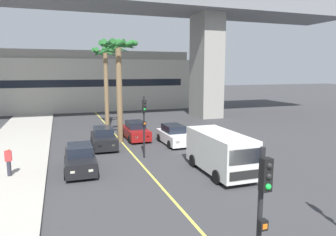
{
  "coord_description": "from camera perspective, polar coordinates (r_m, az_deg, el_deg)",
  "views": [
    {
      "loc": [
        -4.67,
        0.75,
        5.89
      ],
      "look_at": [
        0.0,
        14.0,
        3.72
      ],
      "focal_mm": 32.92,
      "sensor_mm": 36.0,
      "label": 1
    }
  ],
  "objects": [
    {
      "name": "lane_stripe_center",
      "position": [
        24.44,
        -7.86,
        -5.23
      ],
      "size": [
        0.14,
        56.0,
        0.01
      ],
      "primitive_type": "cube",
      "color": "#DBCC4C",
      "rests_on": "ground"
    },
    {
      "name": "bridge_overpass",
      "position": [
        36.9,
        -10.26,
        20.4
      ],
      "size": [
        64.72,
        8.0,
        17.03
      ],
      "color": "slate",
      "rests_on": "ground"
    },
    {
      "name": "pier_building_backdrop",
      "position": [
        48.75,
        -14.01,
        6.65
      ],
      "size": [
        29.14,
        8.04,
        8.7
      ],
      "color": "beige",
      "rests_on": "ground"
    },
    {
      "name": "car_queue_front",
      "position": [
        19.02,
        -15.95,
        -7.33
      ],
      "size": [
        1.92,
        4.15,
        1.56
      ],
      "color": "black",
      "rests_on": "ground"
    },
    {
      "name": "car_queue_second",
      "position": [
        24.23,
        -11.81,
        -3.72
      ],
      "size": [
        1.94,
        4.15,
        1.56
      ],
      "color": "black",
      "rests_on": "ground"
    },
    {
      "name": "car_queue_third",
      "position": [
        24.86,
        1.06,
        -3.21
      ],
      "size": [
        1.85,
        4.11,
        1.56
      ],
      "color": "white",
      "rests_on": "ground"
    },
    {
      "name": "car_queue_fourth",
      "position": [
        26.71,
        -6.01,
        -2.42
      ],
      "size": [
        1.86,
        4.11,
        1.56
      ],
      "color": "maroon",
      "rests_on": "ground"
    },
    {
      "name": "delivery_van",
      "position": [
        18.04,
        9.57,
        -6.13
      ],
      "size": [
        2.19,
        5.27,
        2.36
      ],
      "color": "silver",
      "rests_on": "ground"
    },
    {
      "name": "traffic_light_median_near",
      "position": [
        7.66,
        17.0,
        -16.14
      ],
      "size": [
        0.24,
        0.37,
        4.2
      ],
      "color": "black",
      "rests_on": "ground"
    },
    {
      "name": "traffic_light_median_far",
      "position": [
        20.6,
        -4.44,
        -0.11
      ],
      "size": [
        0.24,
        0.37,
        4.2
      ],
      "color": "black",
      "rests_on": "ground"
    },
    {
      "name": "palm_tree_near_median",
      "position": [
        32.17,
        -11.49,
        9.15
      ],
      "size": [
        2.73,
        2.81,
        8.27
      ],
      "color": "brown",
      "rests_on": "ground"
    },
    {
      "name": "palm_tree_mid_median",
      "position": [
        25.36,
        -9.19,
        10.28
      ],
      "size": [
        3.15,
        3.22,
        8.39
      ],
      "color": "brown",
      "rests_on": "ground"
    },
    {
      "name": "pedestrian_near_crosswalk",
      "position": [
        19.1,
        -27.43,
        -7.07
      ],
      "size": [
        0.34,
        0.22,
        1.62
      ],
      "color": "#2D2D38",
      "rests_on": "sidewalk_left"
    }
  ]
}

